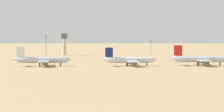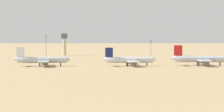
% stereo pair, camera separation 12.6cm
% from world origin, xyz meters
% --- Properties ---
extents(ground, '(4000.00, 4000.00, 0.00)m').
position_xyz_m(ground, '(0.00, 0.00, 0.00)').
color(ground, tan).
extents(ridge_west, '(261.63, 254.79, 79.02)m').
position_xyz_m(ridge_west, '(-28.13, 1086.01, 39.51)').
color(ridge_west, slate).
rests_on(ridge_west, ground).
extents(parked_jet_white_2, '(34.44, 29.04, 11.37)m').
position_xyz_m(parked_jet_white_2, '(-24.88, -4.45, 3.73)').
color(parked_jet_white_2, silver).
rests_on(parked_jet_white_2, ground).
extents(parked_jet_navy_3, '(33.46, 28.30, 11.05)m').
position_xyz_m(parked_jet_navy_3, '(26.71, -4.58, 3.62)').
color(parked_jet_navy_3, silver).
rests_on(parked_jet_navy_3, ground).
extents(parked_jet_red_4, '(37.05, 31.05, 12.26)m').
position_xyz_m(parked_jet_red_4, '(69.58, -2.50, 4.02)').
color(parked_jet_red_4, silver).
rests_on(parked_jet_red_4, ground).
extents(control_tower, '(5.20, 5.20, 19.35)m').
position_xyz_m(control_tower, '(-20.56, 148.05, 11.68)').
color(control_tower, '#C6B793').
rests_on(control_tower, ground).
extents(light_pole_west, '(1.80, 0.50, 17.35)m').
position_xyz_m(light_pole_west, '(-34.98, 128.32, 9.91)').
color(light_pole_west, '#59595E').
rests_on(light_pole_west, ground).
extents(light_pole_mid, '(1.80, 0.50, 12.82)m').
position_xyz_m(light_pole_mid, '(55.78, 137.16, 7.57)').
color(light_pole_mid, '#59595E').
rests_on(light_pole_mid, ground).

